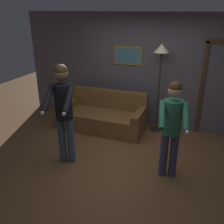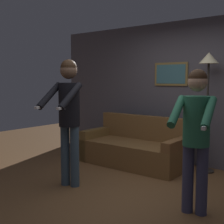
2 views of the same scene
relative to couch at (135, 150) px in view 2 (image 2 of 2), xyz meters
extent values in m
plane|color=brown|center=(0.87, -1.22, -0.28)|extent=(12.00, 12.00, 0.00)
cube|color=#58545D|center=(0.87, 0.69, 1.02)|extent=(6.40, 0.06, 2.60)
cube|color=olive|center=(0.35, 0.64, 1.36)|extent=(0.68, 0.02, 0.43)
cube|color=teal|center=(0.35, 0.63, 1.36)|extent=(0.60, 0.01, 0.35)
cube|color=brown|center=(0.00, -0.04, -0.07)|extent=(1.91, 0.88, 0.42)
cube|color=brown|center=(0.00, 0.31, 0.37)|extent=(1.90, 0.17, 0.45)
cube|color=brown|center=(-0.87, -0.06, 0.01)|extent=(0.17, 0.85, 0.58)
cube|color=brown|center=(0.87, -0.03, 0.01)|extent=(0.17, 0.85, 0.58)
cylinder|color=#332D28|center=(1.17, 0.39, -0.27)|extent=(0.28, 0.28, 0.02)
cylinder|color=#332D28|center=(1.17, 0.39, 0.63)|extent=(0.04, 0.04, 1.78)
cone|color=#F9EAB7|center=(1.17, 0.39, 1.61)|extent=(0.32, 0.32, 0.18)
cylinder|color=#3B5265|center=(-0.17, -1.54, 0.16)|extent=(0.13, 0.13, 0.88)
cylinder|color=#3B5265|center=(-0.01, -1.50, 0.16)|extent=(0.13, 0.13, 0.88)
cylinder|color=black|center=(-0.09, -1.52, 0.91)|extent=(0.30, 0.30, 0.62)
sphere|color=brown|center=(-0.09, -1.52, 1.39)|extent=(0.24, 0.24, 0.24)
sphere|color=#382314|center=(-0.09, -1.52, 1.43)|extent=(0.23, 0.23, 0.23)
cylinder|color=black|center=(-0.19, -1.79, 1.05)|extent=(0.22, 0.52, 0.36)
cube|color=white|center=(-0.14, -2.01, 0.90)|extent=(0.08, 0.16, 0.04)
cylinder|color=black|center=(0.14, -1.70, 1.05)|extent=(0.22, 0.52, 0.36)
cube|color=white|center=(0.19, -1.93, 0.90)|extent=(0.08, 0.16, 0.04)
cylinder|color=#3C3E5F|center=(1.64, -1.28, 0.12)|extent=(0.13, 0.13, 0.80)
cylinder|color=#3C3E5F|center=(1.80, -1.25, 0.12)|extent=(0.13, 0.13, 0.80)
cylinder|color=#286B4C|center=(1.72, -1.26, 0.80)|extent=(0.30, 0.30, 0.56)
sphere|color=tan|center=(1.72, -1.26, 1.24)|extent=(0.22, 0.22, 0.22)
sphere|color=#382314|center=(1.72, -1.26, 1.28)|extent=(0.21, 0.21, 0.21)
cylinder|color=#286B4C|center=(1.60, -1.51, 0.93)|extent=(0.19, 0.48, 0.33)
cylinder|color=#286B4C|center=(1.93, -1.44, 0.93)|extent=(0.19, 0.48, 0.33)
cube|color=white|center=(1.98, -1.65, 0.80)|extent=(0.07, 0.16, 0.04)
camera|label=1|loc=(2.15, -4.93, 2.38)|focal=40.00mm
camera|label=2|loc=(3.18, -4.57, 1.27)|focal=50.00mm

